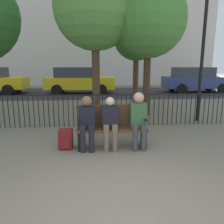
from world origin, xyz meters
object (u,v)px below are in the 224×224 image
Objects in this scene: seated_person_2 at (138,117)px; parked_car_0 at (79,80)px; backpack at (66,139)px; seated_person_1 at (110,121)px; tree_3 at (137,38)px; lamp_post at (204,34)px; parked_car_2 at (196,79)px; seated_person_0 at (87,120)px; tree_0 at (149,20)px; tree_1 at (95,9)px; park_bench at (112,125)px.

parked_car_0 reaches higher than seated_person_2.
seated_person_1 is at bearing -4.25° from backpack.
lamp_post reaches higher than tree_3.
backpack is at bearing -114.65° from tree_3.
seated_person_0 is at bearing -125.36° from parked_car_2.
parked_car_2 is (5.51, 9.29, 0.16)m from seated_person_2.
lamp_post reaches higher than seated_person_0.
parked_car_2 is (6.60, 9.30, 0.19)m from seated_person_0.
seated_person_0 is 0.26× the size of tree_0.
tree_3 is at bearing 80.59° from seated_person_2.
seated_person_0 is at bearing 179.80° from seated_person_1.
tree_3 is at bearing 69.88° from seated_person_0.
seated_person_0 is 1.02× the size of seated_person_1.
tree_1 is 1.19× the size of parked_car_2.
tree_0 reaches higher than tree_3.
seated_person_1 is 0.28× the size of tree_3.
seated_person_0 is 0.94× the size of seated_person_2.
tree_0 reaches higher than seated_person_0.
tree_3 is 6.37m from parked_car_2.
park_bench is 0.34× the size of tree_0.
park_bench is 0.36× the size of parked_car_0.
tree_0 is 1.07× the size of parked_car_0.
seated_person_2 is at bearing -12.63° from park_bench.
backpack is 0.11× the size of tree_3.
tree_1 reaches higher than seated_person_0.
lamp_post is (1.46, -3.22, -0.25)m from tree_3.
tree_1 is 9.18m from parked_car_2.
seated_person_1 is 9.43m from parked_car_0.
park_bench is at bearing -105.40° from tree_3.
lamp_post is at bearing -58.66° from parked_car_0.
tree_1 reaches higher than parked_car_2.
tree_3 reaches higher than seated_person_0.
lamp_post reaches higher than backpack.
seated_person_1 is 0.23× the size of tree_1.
seated_person_1 is 0.27× the size of lamp_post.
parked_car_0 is (-2.87, 3.90, -2.09)m from tree_3.
park_bench is 6.01m from tree_3.
tree_0 reaches higher than backpack.
tree_0 is 1.82m from tree_1.
parked_car_2 is (6.11, 9.30, 0.22)m from seated_person_1.
park_bench is 1.31× the size of seated_person_0.
park_bench is at bearing -81.25° from parked_car_0.
tree_0 is at bearing 64.92° from seated_person_1.
backpack is at bearing 175.75° from seated_person_1.
tree_0 is (0.89, 3.19, 2.54)m from seated_person_2.
park_bench is at bearing 167.37° from seated_person_2.
park_bench is 4.35m from tree_0.
tree_1 is at bearing 161.21° from lamp_post.
tree_3 reaches higher than seated_person_2.
lamp_post reaches higher than parked_car_2.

